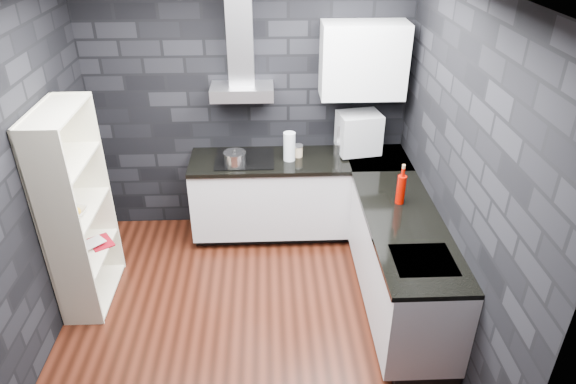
{
  "coord_description": "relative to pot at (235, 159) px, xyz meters",
  "views": [
    {
      "loc": [
        0.19,
        -3.33,
        3.18
      ],
      "look_at": [
        0.35,
        0.45,
        1.0
      ],
      "focal_mm": 32.0,
      "sensor_mm": 36.0,
      "label": 1
    }
  ],
  "objects": [
    {
      "name": "counter_right_top",
      "position": [
        1.43,
        -1.05,
        -0.09
      ],
      "size": [
        0.62,
        1.8,
        0.04
      ],
      "primitive_type": "cube",
      "color": "black",
      "rests_on": "counter_right_cab"
    },
    {
      "name": "utensil_crock",
      "position": [
        1.04,
        0.19,
        -0.0
      ],
      "size": [
        0.14,
        0.14,
        0.14
      ],
      "primitive_type": "cylinder",
      "rotation": [
        0.0,
        0.0,
        0.43
      ],
      "color": "silver",
      "rests_on": "counter_back_top"
    },
    {
      "name": "book_red",
      "position": [
        -1.28,
        -0.67,
        -0.4
      ],
      "size": [
        0.17,
        0.12,
        0.25
      ],
      "primitive_type": "imported",
      "rotation": [
        0.0,
        0.0,
        0.6
      ],
      "color": "maroon",
      "rests_on": "bookshelf"
    },
    {
      "name": "cooktop",
      "position": [
        0.09,
        0.15,
        -0.07
      ],
      "size": [
        0.58,
        0.5,
        0.01
      ],
      "primitive_type": "cube",
      "color": "black",
      "rests_on": "counter_back_top"
    },
    {
      "name": "toekick_back",
      "position": [
        0.64,
        0.19,
        -0.92
      ],
      "size": [
        2.18,
        0.5,
        0.1
      ],
      "primitive_type": "cube",
      "color": "black",
      "rests_on": "ground"
    },
    {
      "name": "book_second",
      "position": [
        -1.31,
        -0.63,
        -0.38
      ],
      "size": [
        0.11,
        0.11,
        0.2
      ],
      "primitive_type": "imported",
      "rotation": [
        0.0,
        0.0,
        -0.78
      ],
      "color": "#B2B2B2",
      "rests_on": "bookshelf"
    },
    {
      "name": "hood_chimney",
      "position": [
        0.09,
        0.35,
        1.1
      ],
      "size": [
        0.24,
        0.2,
        0.9
      ],
      "primitive_type": "cube",
      "color": "silver",
      "rests_on": "hood_body"
    },
    {
      "name": "glass_vase",
      "position": [
        0.54,
        0.12,
        0.07
      ],
      "size": [
        0.14,
        0.14,
        0.29
      ],
      "primitive_type": "cylinder",
      "rotation": [
        0.0,
        0.0,
        -0.25
      ],
      "color": "white",
      "rests_on": "counter_back_top"
    },
    {
      "name": "sink_rim",
      "position": [
        1.44,
        -1.55,
        -0.08
      ],
      "size": [
        0.44,
        0.4,
        0.01
      ],
      "primitive_type": "cube",
      "color": "silver",
      "rests_on": "counter_right_top"
    },
    {
      "name": "hood_body",
      "position": [
        0.09,
        0.28,
        0.59
      ],
      "size": [
        0.6,
        0.34,
        0.12
      ],
      "primitive_type": "cube",
      "color": "silver",
      "rests_on": "wall_back"
    },
    {
      "name": "counter_back_top",
      "position": [
        0.64,
        0.14,
        -0.09
      ],
      "size": [
        2.2,
        0.62,
        0.04
      ],
      "primitive_type": "cube",
      "color": "black",
      "rests_on": "counter_back_cab"
    },
    {
      "name": "wall_front",
      "position": [
        0.14,
        -2.78,
        0.38
      ],
      "size": [
        3.2,
        0.05,
        2.7
      ],
      "primitive_type": "cube",
      "color": "black",
      "rests_on": "ground"
    },
    {
      "name": "storage_jar",
      "position": [
        0.63,
        0.19,
        -0.02
      ],
      "size": [
        0.09,
        0.09,
        0.11
      ],
      "primitive_type": "cylinder",
      "rotation": [
        0.0,
        0.0,
        -0.0
      ],
      "color": "#C9AE87",
      "rests_on": "counter_back_top"
    },
    {
      "name": "pot",
      "position": [
        0.0,
        0.0,
        0.0
      ],
      "size": [
        0.23,
        0.23,
        0.12
      ],
      "primitive_type": "cylinder",
      "rotation": [
        0.0,
        0.0,
        0.1
      ],
      "color": "silver",
      "rests_on": "cooktop"
    },
    {
      "name": "fruit_bowl",
      "position": [
        -1.28,
        -0.86,
        -0.04
      ],
      "size": [
        0.24,
        0.24,
        0.05
      ],
      "primitive_type": "imported",
      "rotation": [
        0.0,
        0.0,
        -0.13
      ],
      "color": "silver",
      "rests_on": "bookshelf"
    },
    {
      "name": "counter_corner_top",
      "position": [
        1.44,
        0.15,
        -0.09
      ],
      "size": [
        0.62,
        0.62,
        0.04
      ],
      "primitive_type": "cube",
      "color": "black",
      "rests_on": "counter_right_cab"
    },
    {
      "name": "counter_back_cab",
      "position": [
        0.64,
        0.15,
        -0.49
      ],
      "size": [
        2.2,
        0.6,
        0.76
      ],
      "primitive_type": "cube",
      "color": "silver",
      "rests_on": "ground"
    },
    {
      "name": "counter_right_cab",
      "position": [
        1.44,
        -1.05,
        -0.49
      ],
      "size": [
        0.6,
        1.8,
        0.76
      ],
      "primitive_type": "cube",
      "color": "silver",
      "rests_on": "ground"
    },
    {
      "name": "appliance_garage",
      "position": [
        1.24,
        0.25,
        0.15
      ],
      "size": [
        0.46,
        0.38,
        0.41
      ],
      "primitive_type": "cube",
      "rotation": [
        0.0,
        0.0,
        0.17
      ],
      "color": "#B1B3B8",
      "rests_on": "counter_back_top"
    },
    {
      "name": "wall_left",
      "position": [
        -1.49,
        -1.15,
        0.38
      ],
      "size": [
        0.05,
        3.2,
        2.7
      ],
      "primitive_type": "cube",
      "color": "black",
      "rests_on": "ground"
    },
    {
      "name": "ground",
      "position": [
        0.14,
        -1.15,
        -0.97
      ],
      "size": [
        3.2,
        3.2,
        0.0
      ],
      "primitive_type": "plane",
      "color": "#3D180E"
    },
    {
      "name": "upper_cabinet",
      "position": [
        1.24,
        0.27,
        0.88
      ],
      "size": [
        0.8,
        0.35,
        0.7
      ],
      "primitive_type": "cube",
      "color": "silver",
      "rests_on": "wall_back"
    },
    {
      "name": "wall_right",
      "position": [
        1.76,
        -1.15,
        0.38
      ],
      "size": [
        0.05,
        3.2,
        2.7
      ],
      "primitive_type": "cube",
      "color": "black",
      "rests_on": "ground"
    },
    {
      "name": "red_bottle",
      "position": [
        1.44,
        -0.75,
        0.05
      ],
      "size": [
        0.08,
        0.08,
        0.26
      ],
      "primitive_type": "cylinder",
      "rotation": [
        0.0,
        0.0,
        -0.05
      ],
      "color": "#950800",
      "rests_on": "counter_right_top"
    },
    {
      "name": "toekick_right",
      "position": [
        1.48,
        -1.05,
        -0.92
      ],
      "size": [
        0.5,
        1.78,
        0.1
      ],
      "primitive_type": "cube",
      "color": "black",
      "rests_on": "ground"
    },
    {
      "name": "wall_back",
      "position": [
        0.14,
        0.47,
        0.38
      ],
      "size": [
        3.2,
        0.05,
        2.7
      ],
      "primitive_type": "cube",
      "color": "black",
      "rests_on": "ground"
    },
    {
      "name": "bookshelf",
      "position": [
        -1.28,
        -0.77,
        -0.07
      ],
      "size": [
        0.45,
        0.84,
        1.8
      ],
      "primitive_type": "cube",
      "rotation": [
        0.0,
        0.0,
        0.14
      ],
      "color": "beige",
      "rests_on": "ground"
    }
  ]
}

